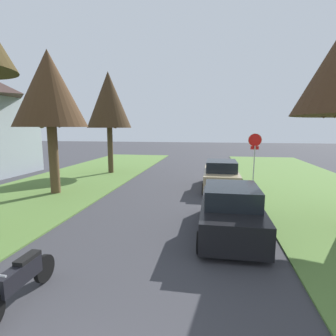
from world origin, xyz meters
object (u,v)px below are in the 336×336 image
(street_tree_left_mid_b, at_px, (49,90))
(parked_motorcycle, at_px, (20,279))
(stop_sign_far, at_px, (255,147))
(street_tree_left_far, at_px, (109,101))
(parked_sedan_tan, at_px, (221,176))
(parked_sedan_black, at_px, (230,211))

(street_tree_left_mid_b, distance_m, parked_motorcycle, 10.15)
(stop_sign_far, height_order, parked_motorcycle, stop_sign_far)
(street_tree_left_mid_b, bearing_deg, street_tree_left_far, 85.70)
(street_tree_left_far, bearing_deg, parked_sedan_tan, -25.05)
(stop_sign_far, xyz_separation_m, parked_sedan_black, (-1.91, -8.23, -1.47))
(parked_motorcycle, bearing_deg, stop_sign_far, 63.85)
(stop_sign_far, relative_size, parked_sedan_tan, 0.68)
(street_tree_left_far, xyz_separation_m, parked_sedan_tan, (7.93, -3.71, -4.56))
(parked_motorcycle, bearing_deg, street_tree_left_far, 105.15)
(parked_sedan_black, bearing_deg, parked_motorcycle, -134.94)
(stop_sign_far, height_order, street_tree_left_far, street_tree_left_far)
(stop_sign_far, xyz_separation_m, parked_motorcycle, (-6.11, -12.44, -1.71))
(stop_sign_far, bearing_deg, street_tree_left_far, 169.87)
(street_tree_left_mid_b, relative_size, parked_sedan_black, 1.59)
(street_tree_left_mid_b, xyz_separation_m, street_tree_left_far, (0.47, 6.32, 0.11))
(stop_sign_far, relative_size, parked_motorcycle, 1.45)
(stop_sign_far, relative_size, parked_sedan_black, 0.68)
(parked_motorcycle, bearing_deg, street_tree_left_mid_b, 118.69)
(street_tree_left_mid_b, distance_m, street_tree_left_far, 6.34)
(parked_sedan_tan, relative_size, parked_motorcycle, 2.15)
(stop_sign_far, distance_m, parked_motorcycle, 13.96)
(street_tree_left_far, xyz_separation_m, parked_sedan_black, (8.04, -10.01, -4.56))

